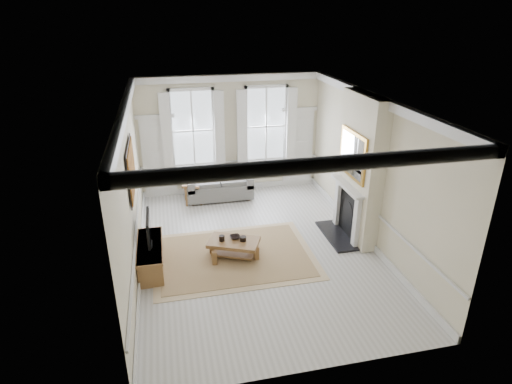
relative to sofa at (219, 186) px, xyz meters
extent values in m
plane|color=#B7B5AD|center=(0.43, -3.11, -0.36)|extent=(7.20, 7.20, 0.00)
plane|color=white|center=(0.43, -3.11, 3.04)|extent=(7.20, 7.20, 0.00)
plane|color=beige|center=(0.43, 0.49, 1.34)|extent=(5.20, 0.00, 5.20)
plane|color=beige|center=(-2.17, -3.11, 1.34)|extent=(0.00, 7.20, 7.20)
plane|color=beige|center=(3.03, -3.11, 1.34)|extent=(0.00, 7.20, 7.20)
cube|color=silver|center=(-1.62, 0.45, 0.79)|extent=(0.90, 0.08, 2.30)
cube|color=silver|center=(2.48, 0.45, 0.79)|extent=(0.90, 0.08, 2.30)
cube|color=#A8771C|center=(-2.13, -2.81, 1.69)|extent=(0.05, 1.66, 1.06)
cube|color=beige|center=(2.85, -2.91, 1.34)|extent=(0.35, 1.70, 3.38)
cube|color=black|center=(2.43, -2.91, -0.33)|extent=(0.55, 1.50, 0.05)
cube|color=silver|center=(2.63, -3.46, 0.22)|extent=(0.10, 0.18, 1.15)
cube|color=silver|center=(2.63, -2.36, 0.22)|extent=(0.10, 0.18, 1.15)
cube|color=silver|center=(2.58, -2.91, 0.94)|extent=(0.20, 1.45, 0.06)
cube|color=black|center=(2.67, -2.91, 0.19)|extent=(0.02, 0.92, 1.00)
cube|color=#B98732|center=(2.64, -2.91, 1.69)|extent=(0.06, 1.26, 1.06)
cube|color=slate|center=(0.00, -0.06, -0.09)|extent=(1.84, 0.90, 0.42)
cube|color=slate|center=(0.00, 0.29, 0.28)|extent=(1.84, 0.20, 0.44)
cube|color=slate|center=(-0.82, -0.06, 0.16)|extent=(0.20, 0.90, 0.30)
cube|color=slate|center=(0.82, -0.06, 0.16)|extent=(0.20, 0.90, 0.30)
cylinder|color=brown|center=(-0.80, -0.39, -0.32)|extent=(0.06, 0.06, 0.08)
cylinder|color=brown|center=(0.80, 0.27, -0.32)|extent=(0.06, 0.06, 0.08)
cube|color=brown|center=(-0.77, -0.22, 0.20)|extent=(0.61, 0.61, 0.06)
cube|color=brown|center=(-0.96, -0.41, -0.10)|extent=(0.05, 0.05, 0.52)
cube|color=brown|center=(-0.58, -0.41, -0.10)|extent=(0.05, 0.05, 0.52)
cube|color=brown|center=(-0.96, -0.03, -0.10)|extent=(0.05, 0.05, 0.52)
cube|color=brown|center=(-0.58, -0.03, -0.10)|extent=(0.05, 0.05, 0.52)
cube|color=#A17A53|center=(-0.14, -3.27, -0.35)|extent=(3.50, 2.60, 0.02)
cube|color=brown|center=(-0.14, -3.27, 0.01)|extent=(1.24, 1.02, 0.08)
cube|color=brown|center=(-0.58, -3.48, -0.20)|extent=(0.10, 0.10, 0.32)
cube|color=brown|center=(0.30, -3.48, -0.20)|extent=(0.10, 0.10, 0.32)
cube|color=brown|center=(-0.58, -3.05, -0.20)|extent=(0.10, 0.10, 0.32)
cube|color=brown|center=(0.30, -3.05, -0.20)|extent=(0.10, 0.10, 0.32)
cylinder|color=black|center=(-0.39, -3.22, 0.11)|extent=(0.12, 0.12, 0.12)
cylinder|color=black|center=(0.06, -3.32, 0.10)|extent=(0.14, 0.14, 0.10)
imported|color=black|center=(-0.09, -3.17, 0.07)|extent=(0.25, 0.25, 0.06)
cube|color=brown|center=(-1.91, -3.30, -0.09)|extent=(0.49, 1.52, 0.54)
cube|color=black|center=(-1.89, -3.30, 0.20)|extent=(0.08, 0.30, 0.03)
cube|color=black|center=(-1.89, -3.30, 0.59)|extent=(0.05, 0.90, 0.55)
cube|color=black|center=(-1.86, -3.30, 0.59)|extent=(0.01, 0.83, 0.49)
camera|label=1|loc=(-1.41, -11.28, 4.72)|focal=30.00mm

